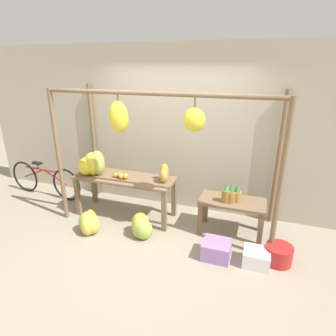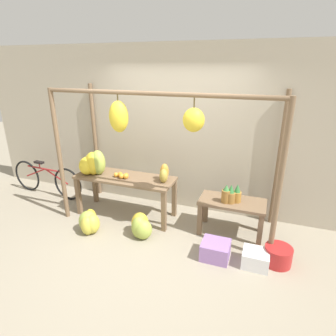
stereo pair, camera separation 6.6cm
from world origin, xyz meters
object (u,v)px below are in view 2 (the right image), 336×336
Objects in this scene: fruit_crate_purple at (255,259)px; orange_pile at (122,175)px; banana_pile_on_table at (93,164)px; pineapple_cluster at (231,195)px; banana_pile_ground_left at (90,222)px; blue_bucket at (278,255)px; papaya_pile at (164,174)px; banana_pile_ground_right at (141,226)px; parked_bicycle at (47,179)px; fruit_crate_white at (215,250)px.

orange_pile is at bearing 165.99° from fruit_crate_purple.
banana_pile_on_table reaches higher than pineapple_cluster.
pineapple_cluster reaches higher than banana_pile_ground_left.
blue_bucket is (3.01, -0.41, -0.77)m from banana_pile_on_table.
banana_pile_on_table is 1.64× the size of papaya_pile.
banana_pile_ground_right is 0.25× the size of parked_bicycle.
pineapple_cluster is 0.68× the size of banana_pile_ground_left.
papaya_pile is (-1.07, 0.05, 0.17)m from pineapple_cluster.
pineapple_cluster is at bearing 125.95° from fruit_crate_purple.
blue_bucket is at bearing -7.78° from banana_pile_on_table.
banana_pile_on_table is 1.43m from parked_bicycle.
banana_pile_ground_left is at bearing -161.72° from pineapple_cluster.
fruit_crate_purple is at bearing -14.01° from orange_pile.
banana_pile_on_table reaches higher than fruit_crate_white.
banana_pile_ground_right is (0.53, -0.45, -0.59)m from orange_pile.
blue_bucket is at bearing -9.37° from orange_pile.
blue_bucket is 4.37m from parked_bicycle.
fruit_crate_white is (-0.08, -0.63, -0.55)m from pineapple_cluster.
fruit_crate_white is at bearing -34.38° from papaya_pile.
pineapple_cluster is at bearing -2.80° from parked_bicycle.
fruit_crate_purple is (4.04, -0.78, -0.23)m from parked_bicycle.
blue_bucket is 0.31m from fruit_crate_purple.
blue_bucket is 0.21× the size of parked_bicycle.
pineapple_cluster reaches higher than banana_pile_ground_right.
banana_pile_on_table is 3.14m from blue_bucket.
pineapple_cluster reaches higher than orange_pile.
parked_bicycle is 5.63× the size of papaya_pile.
blue_bucket is at bearing -33.23° from pineapple_cluster.
banana_pile_ground_left is (0.27, -0.62, -0.73)m from banana_pile_on_table.
papaya_pile reaches higher than banana_pile_ground_right.
pineapple_cluster is 0.66× the size of banana_pile_ground_right.
banana_pile_ground_right is at bearing 174.20° from fruit_crate_white.
orange_pile is 0.90× the size of papaya_pile.
orange_pile is 0.89m from banana_pile_ground_left.
fruit_crate_purple is at bearing 2.01° from fruit_crate_white.
fruit_crate_purple is (1.51, -0.66, -0.73)m from papaya_pile.
banana_pile_ground_right is at bearing 11.53° from banana_pile_ground_left.
parked_bicycle is (-1.83, 0.23, -0.42)m from orange_pile.
banana_pile_ground_left is at bearing -178.70° from fruit_crate_white.
banana_pile_ground_left is 1.13× the size of fruit_crate_white.
banana_pile_ground_right is at bearing 176.60° from fruit_crate_purple.
fruit_crate_purple is at bearing 1.45° from banana_pile_ground_left.
pineapple_cluster is 3.62m from parked_bicycle.
fruit_crate_white is (1.95, 0.04, -0.05)m from banana_pile_ground_left.
banana_pile_ground_left is at bearing -175.75° from blue_bucket.
orange_pile is 1.89m from fruit_crate_white.
banana_pile_ground_left is 0.25× the size of parked_bicycle.
banana_pile_ground_left is (-0.27, -0.61, -0.59)m from orange_pile.
banana_pile_ground_left is 1.25× the size of fruit_crate_purple.
banana_pile_ground_right is at bearing -40.46° from orange_pile.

